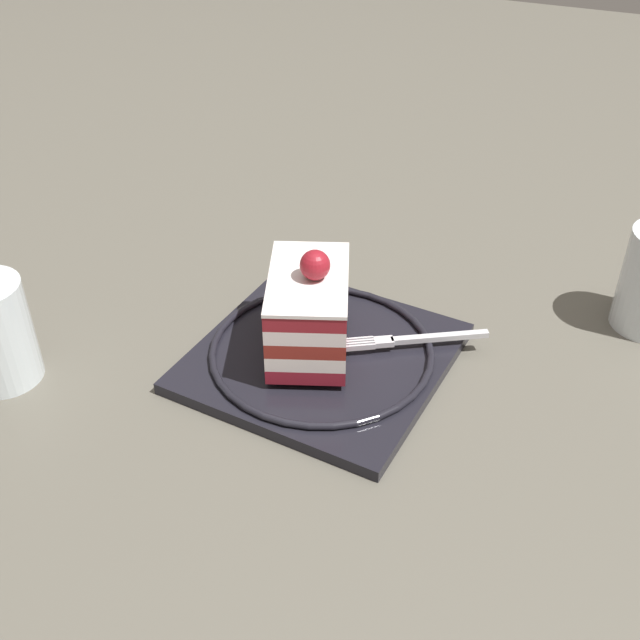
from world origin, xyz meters
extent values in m
plane|color=#59564B|center=(0.00, 0.00, 0.00)|extent=(2.40, 2.40, 0.00)
cube|color=black|center=(-0.01, 0.00, 0.01)|extent=(0.21, 0.21, 0.01)
torus|color=black|center=(-0.01, 0.00, 0.01)|extent=(0.20, 0.20, 0.01)
cube|color=maroon|center=(0.01, 0.00, 0.02)|extent=(0.10, 0.12, 0.01)
cube|color=white|center=(0.01, 0.00, 0.04)|extent=(0.10, 0.12, 0.01)
cube|color=maroon|center=(0.01, 0.00, 0.05)|extent=(0.10, 0.12, 0.01)
cube|color=white|center=(0.01, 0.00, 0.06)|extent=(0.10, 0.12, 0.01)
cube|color=maroon|center=(0.01, 0.00, 0.07)|extent=(0.10, 0.12, 0.01)
cube|color=white|center=(0.01, 0.00, 0.08)|extent=(0.10, 0.12, 0.00)
sphere|color=maroon|center=(0.00, 0.00, 0.09)|extent=(0.02, 0.02, 0.02)
cube|color=silver|center=(-0.09, -0.05, 0.02)|extent=(0.07, 0.05, 0.00)
cube|color=silver|center=(-0.05, -0.02, 0.02)|extent=(0.02, 0.02, 0.00)
cube|color=silver|center=(-0.03, -0.02, 0.02)|extent=(0.03, 0.02, 0.00)
cube|color=silver|center=(-0.03, -0.01, 0.02)|extent=(0.03, 0.02, 0.00)
cube|color=silver|center=(-0.03, -0.01, 0.02)|extent=(0.03, 0.02, 0.00)
cube|color=silver|center=(-0.03, -0.01, 0.02)|extent=(0.03, 0.02, 0.00)
camera|label=1|loc=(-0.20, 0.46, 0.41)|focal=43.85mm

